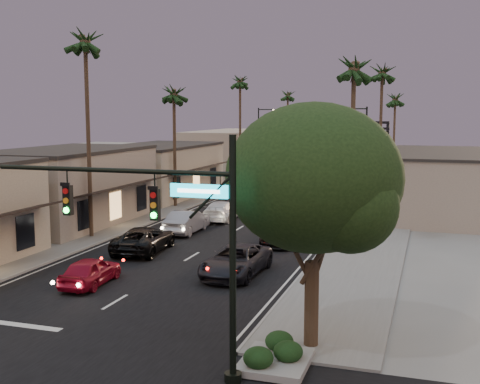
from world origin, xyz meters
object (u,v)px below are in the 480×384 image
Objects in this scene: oncoming_pickup at (144,239)px; curbside_black at (281,232)px; streetlight_right at (363,145)px; streetlight_left at (261,138)px; palm_lb at (85,36)px; arch at (333,134)px; traffic_signal at (175,220)px; oncoming_red at (90,271)px; palm_far at (288,93)px; palm_ld at (240,78)px; palm_rb at (382,69)px; corner_tree at (315,184)px; curbside_near at (236,261)px; oncoming_silver at (187,221)px; palm_lc at (174,89)px; palm_ra at (354,62)px; palm_rc at (395,96)px.

oncoming_pickup is 8.85m from curbside_black.
curbside_black is at bearing -97.59° from streetlight_right.
streetlight_left is 0.59× the size of palm_lb.
arch is 49.39m from palm_lb.
streetlight_left is (-12.61, 54.00, 0.25)m from traffic_signal.
streetlight_right reaches higher than oncoming_red.
streetlight_right is 0.68× the size of palm_far.
traffic_signal is at bearing 131.51° from oncoming_red.
palm_rb is at bearing -32.60° from palm_ld.
palm_rb reaches higher than traffic_signal.
arch is 51.02m from oncoming_pickup.
traffic_signal is at bearing -85.07° from arch.
streetlight_left is at bearing 60.75° from palm_ld.
traffic_signal is 0.97× the size of corner_tree.
arch is 54.37m from curbside_near.
oncoming_silver is (5.55, 3.50, -12.57)m from palm_lb.
oncoming_silver is at bearing -84.29° from palm_far.
corner_tree is 13.86m from oncoming_red.
palm_far is (-16.90, 34.00, -0.97)m from palm_rb.
streetlight_right is 19.78m from palm_ld.
streetlight_right is at bearing -65.24° from palm_far.
oncoming_red is at bearing -122.97° from curbside_black.
palm_rb reaches higher than curbside_black.
corner_tree is 1.58× the size of oncoming_pickup.
traffic_signal is at bearing -51.56° from palm_lb.
oncoming_pickup is (5.06, -58.70, -10.67)m from palm_far.
palm_lc is 20.99m from palm_ra.
traffic_signal is at bearing -91.72° from streetlight_right.
streetlight_left reaches higher than oncoming_silver.
traffic_signal is 41.02m from streetlight_right.
palm_ra reaches higher than oncoming_silver.
streetlight_right is 1.00× the size of streetlight_left.
streetlight_right is at bearing -43.21° from streetlight_left.
streetlight_right is 34.60m from oncoming_red.
corner_tree reaches higher than traffic_signal.
palm_ld reaches higher than arch.
palm_rc reaches higher than streetlight_right.
curbside_black is (12.75, -11.82, -9.71)m from palm_lc.
palm_lc is 42.01m from palm_far.
palm_ld is at bearing 147.40° from palm_rb.
curbside_black is (6.64, 12.15, 0.05)m from oncoming_red.
streetlight_left is 1.83× the size of oncoming_silver.
streetlight_left is 0.63× the size of palm_ld.
streetlight_left is 0.68× the size of palm_far.
oncoming_silver is 7.31m from curbside_black.
streetlight_left is 36.93m from palm_lb.
palm_lb reaches higher than corner_tree.
palm_lc is at bearing 145.10° from palm_ra.
palm_lb reaches higher than palm_rc.
palm_ld is at bearing -85.96° from oncoming_red.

